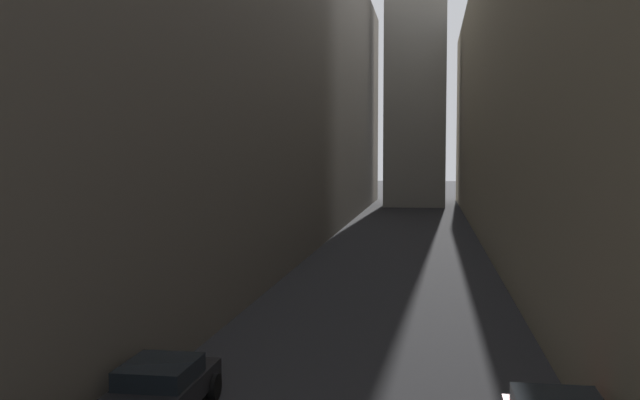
# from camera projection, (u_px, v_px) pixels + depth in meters

# --- Properties ---
(ground_plane) EXTENTS (264.00, 264.00, 0.00)m
(ground_plane) POSITION_uv_depth(u_px,v_px,m) (400.00, 252.00, 46.30)
(ground_plane) COLOR #232326
(building_block_left) EXTENTS (11.46, 108.00, 25.32)m
(building_block_left) POSITION_uv_depth(u_px,v_px,m) (238.00, 62.00, 49.19)
(building_block_left) COLOR #60594F
(building_block_left) RESTS_ON ground
(building_block_right) EXTENTS (13.21, 108.00, 21.94)m
(building_block_right) POSITION_uv_depth(u_px,v_px,m) (592.00, 82.00, 45.75)
(building_block_right) COLOR gray
(building_block_right) RESTS_ON ground
(parked_car_left_third) EXTENTS (1.98, 4.27, 1.35)m
(parked_car_left_third) POSITION_uv_depth(u_px,v_px,m) (160.00, 388.00, 16.94)
(parked_car_left_third) COLOR black
(parked_car_left_third) RESTS_ON ground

